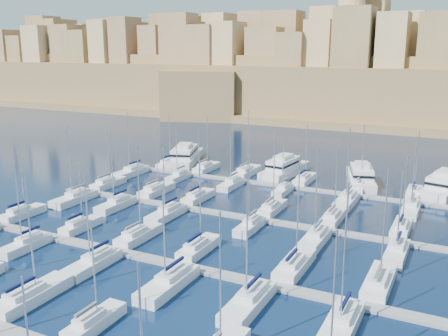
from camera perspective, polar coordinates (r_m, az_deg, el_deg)
The scene contains 46 objects.
ground at distance 78.67m, azimuth 0.40°, elevation -8.11°, with size 600.00×600.00×0.00m, color black.
pontoon_mid_near at distance 68.89m, azimuth -4.08°, elevation -11.25°, with size 84.00×2.00×0.40m, color slate.
pontoon_mid_far at distance 87.12m, azimuth 3.31°, elevation -5.80°, with size 84.00×2.00×0.40m, color slate.
pontoon_far at distance 106.77m, azimuth 7.99°, elevation -2.23°, with size 84.00×2.00×0.40m, color slate.
sailboat_2 at distance 64.56m, azimuth -21.12°, elevation -13.43°, with size 3.11×10.36×15.43m.
sailboat_3 at distance 57.21m, azimuth -14.61°, elevation -16.65°, with size 2.38×7.94×11.74m.
sailboat_12 at distance 94.98m, azimuth -22.02°, elevation -4.80°, with size 2.56×8.54×14.07m.
sailboat_13 at distance 85.49m, azimuth -16.09°, elevation -6.35°, with size 2.38×7.93×11.73m.
sailboat_14 at distance 79.22m, azimuth -9.76°, elevation -7.57°, with size 2.79×9.29×15.72m.
sailboat_15 at distance 73.64m, azimuth -2.90°, elevation -9.07°, with size 2.73×9.09×13.81m.
sailboat_16 at distance 68.66m, azimuth 8.06°, elevation -10.93°, with size 3.01×10.04×15.56m.
sailboat_17 at distance 66.43m, azimuth 17.31°, elevation -12.32°, with size 3.00×10.01×15.47m.
sailboat_19 at distance 80.08m, azimuth -21.74°, elevation -8.16°, with size 2.53×8.42×13.96m.
sailboat_20 at distance 70.92m, azimuth -14.69°, elevation -10.45°, with size 2.81×9.37×13.37m.
sailboat_21 at distance 63.61m, azimuth -6.37°, elevation -12.97°, with size 3.16×10.52×13.64m.
sailboat_22 at distance 59.14m, azimuth 2.81°, elevation -15.05°, with size 3.08×10.27×16.86m.
sailboat_23 at distance 56.39m, azimuth 13.28°, elevation -16.98°, with size 3.03×10.10×16.72m.
sailboat_24 at distance 109.74m, azimuth -13.11°, elevation -1.73°, with size 2.75×9.17×13.77m.
sailboat_25 at distance 102.83m, azimuth -7.72°, elevation -2.52°, with size 2.94×9.81×14.31m.
sailboat_26 at distance 97.52m, azimuth -2.98°, elevation -3.31°, with size 2.75×9.17×14.56m.
sailboat_27 at distance 91.13m, azimuth 5.51°, elevation -4.59°, with size 2.68×8.94×14.99m.
sailboat_28 at distance 88.06m, azimuth 12.39°, elevation -5.51°, with size 2.73×9.09×14.51m.
sailboat_29 at distance 86.18m, azimuth 19.62°, elevation -6.45°, with size 2.66×8.85×12.77m.
sailboat_30 at distance 100.67m, azimuth -16.72°, elevation -3.34°, with size 3.12×10.40×15.27m.
sailboat_31 at distance 94.92m, azimuth -12.22°, elevation -4.09°, with size 2.79×9.30×14.85m.
sailboat_32 at distance 88.45m, azimuth -6.55°, elevation -5.19°, with size 2.89×9.63×12.97m.
sailboat_33 at distance 82.03m, azimuth 2.98°, elevation -6.65°, with size 2.45×8.18×13.11m.
sailboat_34 at distance 77.89m, azimuth 10.38°, elevation -7.98°, with size 2.90×9.68×15.02m.
sailboat_35 at distance 76.13m, azimuth 19.13°, elevation -9.08°, with size 2.71×9.02×13.19m.
sailboat_36 at distance 125.79m, azimuth -6.31°, elevation 0.50°, with size 2.56×8.53×13.47m.
sailboat_37 at distance 120.94m, azimuth -2.03°, elevation 0.05°, with size 2.83×9.42×13.66m.
sailboat_38 at distance 116.96m, azimuth 2.61°, elevation -0.42°, with size 3.18×10.61×15.37m.
sailboat_39 at distance 111.58m, azimuth 9.18°, elevation -1.29°, with size 2.80×9.33×13.61m.
sailboat_40 at distance 109.09m, azimuth 15.28°, elevation -1.95°, with size 3.00×10.00×14.01m.
sailboat_41 at distance 107.13m, azimuth 20.84°, elevation -2.66°, with size 2.64×8.80×13.41m.
sailboat_42 at distance 118.50m, azimuth -10.55°, elevation -0.45°, with size 3.20×10.66×15.16m.
sailboat_43 at distance 112.89m, azimuth -5.23°, elevation -1.01°, with size 2.40×7.99×11.79m.
sailboat_44 at distance 106.37m, azimuth 0.85°, elevation -1.86°, with size 2.59×8.64×13.23m.
sailboat_45 at distance 102.63m, azimuth 6.74°, elevation -2.55°, with size 2.26×7.53×11.49m.
sailboat_46 at distance 97.85m, azimuth 13.84°, elevation -3.64°, with size 3.11×10.35×15.09m.
sailboat_47 at distance 96.58m, azimuth 20.59°, elevation -4.37°, with size 2.87×9.57×13.35m.
motor_yacht_a at distance 129.88m, azimuth -4.48°, elevation 1.41°, with size 12.10×20.77×5.25m.
motor_yacht_b at distance 117.27m, azimuth 6.89°, elevation 0.01°, with size 6.87×17.91×5.25m.
motor_yacht_c at distance 112.47m, azimuth 15.38°, elevation -0.97°, with size 9.65×17.52×5.25m.
motor_yacht_d at distance 111.56m, azimuth 23.97°, elevation -1.80°, with size 9.65×19.41×5.25m.
fortified_city at distance 223.70m, azimuth 18.40°, elevation 9.26°, with size 460.00×108.95×59.52m.
Camera 1 is at (32.13, -65.62, 29.15)m, focal length 40.00 mm.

